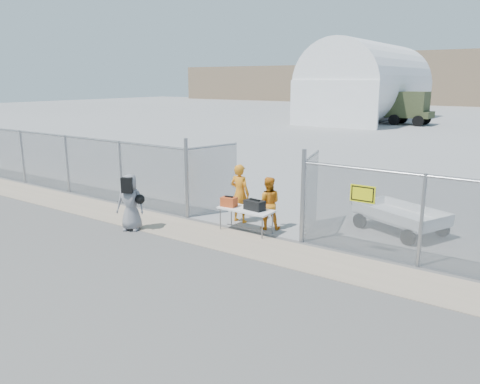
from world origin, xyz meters
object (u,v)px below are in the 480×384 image
Objects in this scene: visitor at (130,202)px; utility_trailer at (400,219)px; security_worker_left at (240,193)px; security_worker_right at (268,203)px; folding_table at (246,220)px.

visitor reaches higher than utility_trailer.
utility_trailer is at bearing -156.67° from security_worker_left.
visitor is 7.68m from utility_trailer.
security_worker_left is at bearing -36.07° from security_worker_right.
folding_table is 0.98× the size of visitor.
security_worker_left is 1.07m from security_worker_right.
utility_trailer is (4.29, 1.78, -0.51)m from security_worker_left.
security_worker_left is 1.16× the size of security_worker_right.
security_worker_right is (1.06, -0.11, -0.12)m from security_worker_left.
security_worker_right reaches higher than folding_table.
visitor is 0.51× the size of utility_trailer.
security_worker_right is 3.77m from utility_trailer.
utility_trailer reaches higher than folding_table.
visitor is (-3.19, -2.30, 0.05)m from security_worker_right.
security_worker_left is at bearing 135.62° from folding_table.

